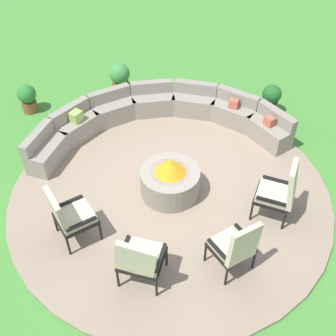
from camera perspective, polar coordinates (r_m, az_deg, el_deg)
The scene contains 12 objects.
ground_plane at distance 7.45m, azimuth 0.26°, elevation -3.56°, with size 24.00×24.00×0.00m, color #478C38.
patio_circle at distance 7.43m, azimuth 0.26°, elevation -3.40°, with size 5.63×5.63×0.06m, color gray.
fire_pit at distance 7.19m, azimuth 0.27°, elevation -1.58°, with size 1.03×1.03×0.77m.
curved_stone_bench at distance 8.59m, azimuth -1.57°, elevation 6.87°, with size 5.12×2.10×0.68m.
lounge_chair_front_left at distance 6.51m, azimuth -13.39°, elevation -6.23°, with size 0.76×0.75×1.06m.
lounge_chair_front_right at distance 5.88m, azimuth -3.88°, elevation -12.22°, with size 0.79×0.79×1.05m.
lounge_chair_back_left at distance 6.06m, azimuth 9.24°, elevation -10.47°, with size 0.73×0.73×1.06m.
lounge_chair_back_right at distance 6.87m, azimuth 15.14°, elevation -3.02°, with size 0.78×0.80×1.14m.
potted_plant_1 at distance 10.05m, azimuth -6.67°, elevation 12.36°, with size 0.30×0.30×0.60m.
potted_plant_3 at distance 9.36m, azimuth 13.89°, elevation 9.21°, with size 0.41×0.41×0.69m.
potted_plant_4 at distance 9.66m, azimuth -18.65°, elevation 9.11°, with size 0.41×0.41×0.65m.
potted_plant_5 at distance 9.86m, azimuth -6.59°, elevation 12.21°, with size 0.47×0.47×0.72m.
Camera 1 is at (-0.90, -5.02, 5.44)m, focal length 44.61 mm.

